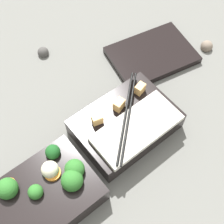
% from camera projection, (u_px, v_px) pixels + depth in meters
% --- Properties ---
extents(ground_plane, '(3.00, 3.00, 0.00)m').
position_uv_depth(ground_plane, '(81.00, 161.00, 0.67)').
color(ground_plane, slate).
extents(bento_tray_vegetable, '(0.22, 0.15, 0.08)m').
position_uv_depth(bento_tray_vegetable, '(43.00, 195.00, 0.60)').
color(bento_tray_vegetable, black).
rests_on(bento_tray_vegetable, ground_plane).
extents(bento_tray_rice, '(0.22, 0.16, 0.07)m').
position_uv_depth(bento_tray_rice, '(127.00, 125.00, 0.68)').
color(bento_tray_rice, black).
rests_on(bento_tray_rice, ground_plane).
extents(bento_lid, '(0.24, 0.19, 0.02)m').
position_uv_depth(bento_lid, '(152.00, 55.00, 0.81)').
color(bento_lid, black).
rests_on(bento_lid, ground_plane).
extents(pebble_0, '(0.03, 0.03, 0.03)m').
position_uv_depth(pebble_0, '(43.00, 52.00, 0.82)').
color(pebble_0, '#474442').
rests_on(pebble_0, ground_plane).
extents(pebble_2, '(0.03, 0.03, 0.03)m').
position_uv_depth(pebble_2, '(207.00, 46.00, 0.83)').
color(pebble_2, '#7A6B5B').
rests_on(pebble_2, ground_plane).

